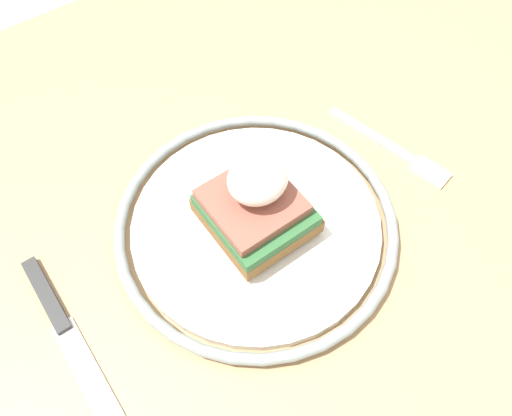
# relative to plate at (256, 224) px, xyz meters

# --- Properties ---
(ground_plane) EXTENTS (6.00, 6.00, 0.00)m
(ground_plane) POSITION_rel_plate_xyz_m (-0.02, 0.02, -0.76)
(ground_plane) COLOR #9E9993
(dining_table) EXTENTS (1.15, 0.84, 0.75)m
(dining_table) POSITION_rel_plate_xyz_m (-0.02, 0.02, -0.11)
(dining_table) COLOR tan
(dining_table) RESTS_ON ground_plane
(plate) EXTENTS (0.25, 0.25, 0.02)m
(plate) POSITION_rel_plate_xyz_m (0.00, 0.00, 0.00)
(plate) COLOR silver
(plate) RESTS_ON dining_table
(sandwich) EXTENTS (0.08, 0.09, 0.07)m
(sandwich) POSITION_rel_plate_xyz_m (-0.00, -0.00, 0.03)
(sandwich) COLOR brown
(sandwich) RESTS_ON plate
(fork) EXTENTS (0.04, 0.14, 0.00)m
(fork) POSITION_rel_plate_xyz_m (-0.17, 0.01, -0.01)
(fork) COLOR silver
(fork) RESTS_ON dining_table
(knife) EXTENTS (0.02, 0.18, 0.01)m
(knife) POSITION_rel_plate_xyz_m (0.18, -0.01, -0.01)
(knife) COLOR #2D2D2D
(knife) RESTS_ON dining_table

